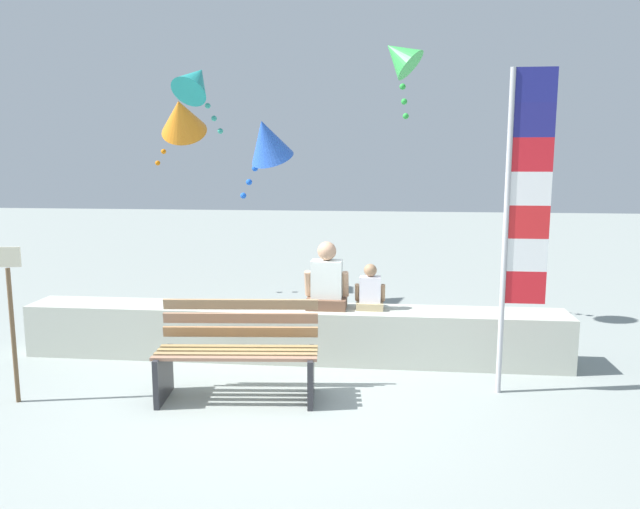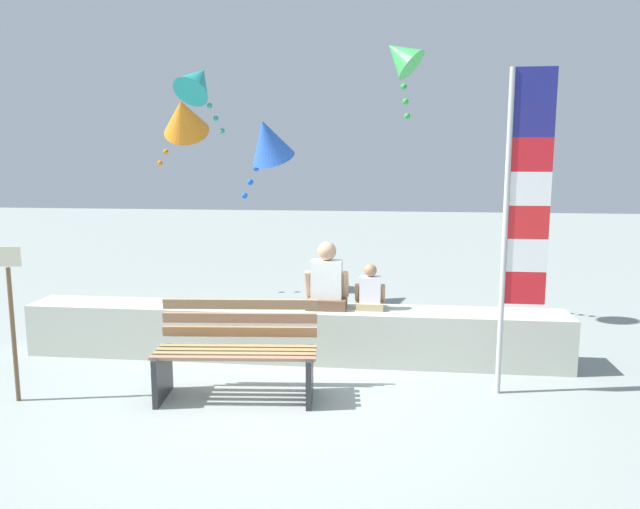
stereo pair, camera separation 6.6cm
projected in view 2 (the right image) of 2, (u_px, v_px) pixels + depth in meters
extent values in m
plane|color=gray|center=(274.00, 396.00, 5.76)|extent=(40.00, 40.00, 0.00)
cube|color=#B4B8AA|center=(292.00, 333.00, 6.81)|extent=(5.98, 0.57, 0.58)
cube|color=#9C7059|center=(232.00, 359.00, 5.45)|extent=(1.49, 0.20, 0.03)
cube|color=#A07D52|center=(234.00, 354.00, 5.56)|extent=(1.49, 0.20, 0.03)
cube|color=#A08250|center=(236.00, 351.00, 5.67)|extent=(1.49, 0.20, 0.03)
cube|color=#A0804F|center=(238.00, 347.00, 5.78)|extent=(1.49, 0.20, 0.03)
cube|color=#A8794F|center=(240.00, 331.00, 5.87)|extent=(1.49, 0.18, 0.10)
cube|color=#9D755B|center=(240.00, 318.00, 5.87)|extent=(1.49, 0.18, 0.10)
cube|color=#957857|center=(240.00, 304.00, 5.87)|extent=(1.49, 0.18, 0.10)
cube|color=#2D2D33|center=(163.00, 375.00, 5.67)|extent=(0.10, 0.53, 0.45)
cube|color=#2D2D33|center=(310.00, 377.00, 5.64)|extent=(0.10, 0.53, 0.45)
cube|color=brown|center=(327.00, 303.00, 6.74)|extent=(0.43, 0.35, 0.12)
cube|color=white|center=(327.00, 279.00, 6.69)|extent=(0.34, 0.22, 0.41)
cylinder|color=tan|center=(308.00, 283.00, 6.71)|extent=(0.07, 0.17, 0.30)
cylinder|color=tan|center=(345.00, 284.00, 6.66)|extent=(0.07, 0.17, 0.30)
sphere|color=tan|center=(327.00, 251.00, 6.65)|extent=(0.21, 0.21, 0.21)
cube|color=tan|center=(370.00, 305.00, 6.69)|extent=(0.29, 0.24, 0.08)
cube|color=white|center=(370.00, 289.00, 6.66)|extent=(0.23, 0.15, 0.28)
cylinder|color=#9A7453|center=(357.00, 292.00, 6.67)|extent=(0.05, 0.11, 0.20)
cylinder|color=#9A7453|center=(383.00, 293.00, 6.63)|extent=(0.05, 0.11, 0.20)
sphere|color=#9A7453|center=(370.00, 270.00, 6.62)|extent=(0.14, 0.14, 0.14)
cylinder|color=#B7B7BC|center=(505.00, 237.00, 5.60)|extent=(0.05, 0.05, 3.01)
cube|color=red|center=(525.00, 288.00, 5.65)|extent=(0.36, 0.02, 0.30)
cube|color=white|center=(527.00, 255.00, 5.61)|extent=(0.36, 0.02, 0.30)
cube|color=red|center=(529.00, 222.00, 5.56)|extent=(0.36, 0.02, 0.30)
cube|color=white|center=(531.00, 189.00, 5.51)|extent=(0.36, 0.02, 0.30)
cube|color=red|center=(532.00, 155.00, 5.46)|extent=(0.36, 0.02, 0.30)
cube|color=navy|center=(534.00, 120.00, 5.41)|extent=(0.36, 0.02, 0.30)
cube|color=navy|center=(536.00, 84.00, 5.36)|extent=(0.36, 0.02, 0.30)
cone|color=blue|center=(268.00, 140.00, 7.76)|extent=(0.82, 0.90, 0.72)
sphere|color=blue|center=(262.00, 154.00, 7.84)|extent=(0.08, 0.08, 0.08)
sphere|color=blue|center=(256.00, 168.00, 7.92)|extent=(0.08, 0.08, 0.08)
sphere|color=blue|center=(250.00, 182.00, 8.00)|extent=(0.08, 0.08, 0.08)
sphere|color=blue|center=(245.00, 196.00, 8.08)|extent=(0.08, 0.08, 0.08)
cone|color=teal|center=(197.00, 81.00, 8.80)|extent=(0.73, 0.86, 0.73)
sphere|color=teal|center=(203.00, 93.00, 8.79)|extent=(0.08, 0.08, 0.08)
sphere|color=teal|center=(210.00, 106.00, 8.78)|extent=(0.08, 0.08, 0.08)
sphere|color=teal|center=(216.00, 118.00, 8.77)|extent=(0.08, 0.08, 0.08)
sphere|color=teal|center=(222.00, 131.00, 8.76)|extent=(0.08, 0.08, 0.08)
cone|color=orange|center=(184.00, 117.00, 9.54)|extent=(0.82, 0.99, 0.90)
sphere|color=orange|center=(178.00, 128.00, 9.57)|extent=(0.08, 0.08, 0.08)
sphere|color=orange|center=(172.00, 140.00, 9.60)|extent=(0.08, 0.08, 0.08)
sphere|color=orange|center=(166.00, 152.00, 9.63)|extent=(0.08, 0.08, 0.08)
sphere|color=orange|center=(160.00, 163.00, 9.65)|extent=(0.08, 0.08, 0.08)
cone|color=green|center=(400.00, 55.00, 7.63)|extent=(0.70, 0.61, 0.61)
sphere|color=green|center=(402.00, 71.00, 7.75)|extent=(0.08, 0.08, 0.08)
sphere|color=green|center=(404.00, 87.00, 7.87)|extent=(0.08, 0.08, 0.08)
sphere|color=green|center=(406.00, 101.00, 7.99)|extent=(0.08, 0.08, 0.08)
sphere|color=green|center=(407.00, 116.00, 8.11)|extent=(0.08, 0.08, 0.08)
cylinder|color=brown|center=(13.00, 335.00, 5.56)|extent=(0.04, 0.04, 1.25)
cube|color=beige|center=(7.00, 256.00, 5.44)|extent=(0.24, 0.05, 0.18)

